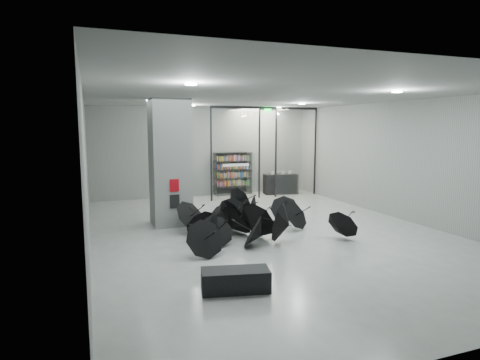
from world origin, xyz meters
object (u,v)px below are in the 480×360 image
object	(u,v)px
bench	(235,280)
shop_counter	(281,184)
bookshelf	(233,173)
column	(170,163)
umbrella_cluster	(242,223)

from	to	relation	value
bench	shop_counter	xyz separation A→B (m)	(5.85, 9.97, 0.26)
shop_counter	bookshelf	bearing A→B (deg)	173.88
bookshelf	shop_counter	xyz separation A→B (m)	(2.16, -0.61, -0.52)
column	bookshelf	distance (m)	6.17
shop_counter	umbrella_cluster	xyz separation A→B (m)	(-4.22, -6.01, -0.16)
bookshelf	umbrella_cluster	distance (m)	6.97
bench	umbrella_cluster	size ratio (longest dim) A/B	0.25
shop_counter	umbrella_cluster	size ratio (longest dim) A/B	0.30
umbrella_cluster	bookshelf	bearing A→B (deg)	72.72
column	shop_counter	size ratio (longest dim) A/B	2.58
bookshelf	column	bearing A→B (deg)	-131.76
bench	shop_counter	distance (m)	11.56
bookshelf	shop_counter	distance (m)	2.30
shop_counter	umbrella_cluster	world-z (taller)	umbrella_cluster
column	shop_counter	distance (m)	7.42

